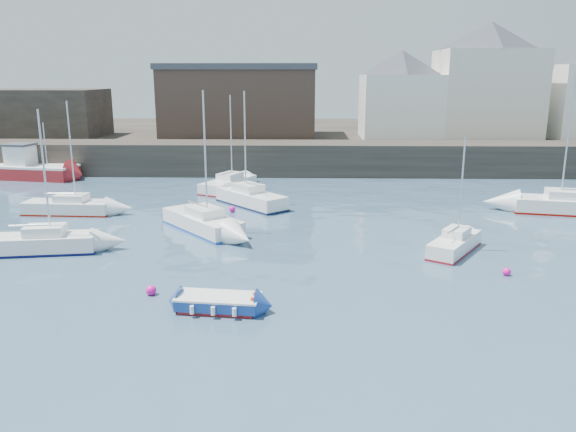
{
  "coord_description": "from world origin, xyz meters",
  "views": [
    {
      "loc": [
        0.81,
        -18.69,
        9.18
      ],
      "look_at": [
        0.0,
        12.0,
        1.5
      ],
      "focal_mm": 35.0,
      "sensor_mm": 36.0,
      "label": 1
    }
  ],
  "objects_px": {
    "sailboat_h": "(228,184)",
    "buoy_near": "(151,295)",
    "sailboat_d": "(571,205)",
    "buoy_far": "(232,212)",
    "fishing_boat": "(31,168)",
    "sailboat_e": "(69,207)",
    "sailboat_a": "(41,243)",
    "blue_dinghy": "(218,302)",
    "sailboat_c": "(455,244)",
    "sailboat_f": "(251,198)",
    "buoy_mid": "(506,275)",
    "sailboat_b": "(203,222)"
  },
  "relations": [
    {
      "from": "buoy_far",
      "to": "sailboat_c",
      "type": "bearing_deg",
      "value": -33.94
    },
    {
      "from": "sailboat_d",
      "to": "buoy_near",
      "type": "distance_m",
      "value": 29.37
    },
    {
      "from": "sailboat_c",
      "to": "buoy_far",
      "type": "bearing_deg",
      "value": 146.06
    },
    {
      "from": "fishing_boat",
      "to": "sailboat_h",
      "type": "distance_m",
      "value": 19.37
    },
    {
      "from": "sailboat_a",
      "to": "sailboat_f",
      "type": "bearing_deg",
      "value": 48.13
    },
    {
      "from": "sailboat_b",
      "to": "sailboat_f",
      "type": "relative_size",
      "value": 1.03
    },
    {
      "from": "sailboat_f",
      "to": "buoy_far",
      "type": "relative_size",
      "value": 18.34
    },
    {
      "from": "sailboat_c",
      "to": "buoy_mid",
      "type": "bearing_deg",
      "value": -67.07
    },
    {
      "from": "sailboat_c",
      "to": "sailboat_b",
      "type": "bearing_deg",
      "value": 164.37
    },
    {
      "from": "fishing_boat",
      "to": "sailboat_e",
      "type": "height_order",
      "value": "sailboat_e"
    },
    {
      "from": "buoy_mid",
      "to": "buoy_far",
      "type": "xyz_separation_m",
      "value": [
        -14.57,
        12.38,
        0.0
      ]
    },
    {
      "from": "blue_dinghy",
      "to": "sailboat_h",
      "type": "distance_m",
      "value": 24.77
    },
    {
      "from": "blue_dinghy",
      "to": "buoy_near",
      "type": "relative_size",
      "value": 7.69
    },
    {
      "from": "sailboat_h",
      "to": "buoy_far",
      "type": "bearing_deg",
      "value": -80.74
    },
    {
      "from": "sailboat_c",
      "to": "sailboat_h",
      "type": "distance_m",
      "value": 21.88
    },
    {
      "from": "sailboat_a",
      "to": "sailboat_e",
      "type": "bearing_deg",
      "value": 103.43
    },
    {
      "from": "buoy_mid",
      "to": "fishing_boat",
      "type": "bearing_deg",
      "value": 144.31
    },
    {
      "from": "sailboat_c",
      "to": "buoy_near",
      "type": "bearing_deg",
      "value": -156.21
    },
    {
      "from": "buoy_far",
      "to": "sailboat_h",
      "type": "bearing_deg",
      "value": 99.26
    },
    {
      "from": "sailboat_h",
      "to": "buoy_near",
      "type": "bearing_deg",
      "value": -90.91
    },
    {
      "from": "sailboat_d",
      "to": "sailboat_f",
      "type": "relative_size",
      "value": 1.18
    },
    {
      "from": "sailboat_b",
      "to": "sailboat_d",
      "type": "bearing_deg",
      "value": 11.6
    },
    {
      "from": "sailboat_d",
      "to": "sailboat_h",
      "type": "bearing_deg",
      "value": 162.97
    },
    {
      "from": "sailboat_h",
      "to": "sailboat_d",
      "type": "bearing_deg",
      "value": -17.03
    },
    {
      "from": "sailboat_e",
      "to": "buoy_mid",
      "type": "height_order",
      "value": "sailboat_e"
    },
    {
      "from": "sailboat_b",
      "to": "sailboat_d",
      "type": "relative_size",
      "value": 0.87
    },
    {
      "from": "fishing_boat",
      "to": "sailboat_e",
      "type": "bearing_deg",
      "value": -56.13
    },
    {
      "from": "sailboat_c",
      "to": "fishing_boat",
      "type": "bearing_deg",
      "value": 147.28
    },
    {
      "from": "sailboat_c",
      "to": "sailboat_d",
      "type": "height_order",
      "value": "sailboat_d"
    },
    {
      "from": "sailboat_h",
      "to": "buoy_near",
      "type": "height_order",
      "value": "sailboat_h"
    },
    {
      "from": "sailboat_h",
      "to": "buoy_far",
      "type": "height_order",
      "value": "sailboat_h"
    },
    {
      "from": "blue_dinghy",
      "to": "sailboat_e",
      "type": "bearing_deg",
      "value": 128.26
    },
    {
      "from": "fishing_boat",
      "to": "buoy_mid",
      "type": "relative_size",
      "value": 20.85
    },
    {
      "from": "sailboat_e",
      "to": "buoy_near",
      "type": "distance_m",
      "value": 17.28
    },
    {
      "from": "sailboat_h",
      "to": "sailboat_a",
      "type": "bearing_deg",
      "value": -114.44
    },
    {
      "from": "sailboat_d",
      "to": "buoy_far",
      "type": "xyz_separation_m",
      "value": [
        -23.31,
        -0.25,
        -0.58
      ]
    },
    {
      "from": "sailboat_e",
      "to": "fishing_boat",
      "type": "bearing_deg",
      "value": 123.87
    },
    {
      "from": "sailboat_d",
      "to": "buoy_near",
      "type": "relative_size",
      "value": 21.21
    },
    {
      "from": "sailboat_h",
      "to": "buoy_far",
      "type": "distance_m",
      "value": 7.89
    },
    {
      "from": "sailboat_h",
      "to": "buoy_far",
      "type": "xyz_separation_m",
      "value": [
        1.27,
        -7.77,
        -0.5
      ]
    },
    {
      "from": "fishing_boat",
      "to": "sailboat_a",
      "type": "xyz_separation_m",
      "value": [
        10.98,
        -21.89,
        -0.47
      ]
    },
    {
      "from": "sailboat_c",
      "to": "buoy_near",
      "type": "relative_size",
      "value": 13.45
    },
    {
      "from": "fishing_boat",
      "to": "sailboat_f",
      "type": "bearing_deg",
      "value": -26.4
    },
    {
      "from": "sailboat_c",
      "to": "buoy_far",
      "type": "height_order",
      "value": "sailboat_c"
    },
    {
      "from": "buoy_far",
      "to": "sailboat_d",
      "type": "bearing_deg",
      "value": 0.61
    },
    {
      "from": "sailboat_f",
      "to": "buoy_mid",
      "type": "relative_size",
      "value": 20.83
    },
    {
      "from": "sailboat_a",
      "to": "sailboat_h",
      "type": "xyz_separation_m",
      "value": [
        7.81,
        17.18,
        -0.03
      ]
    },
    {
      "from": "sailboat_b",
      "to": "sailboat_h",
      "type": "distance_m",
      "value": 12.56
    },
    {
      "from": "fishing_boat",
      "to": "buoy_near",
      "type": "relative_size",
      "value": 18.04
    },
    {
      "from": "blue_dinghy",
      "to": "sailboat_h",
      "type": "xyz_separation_m",
      "value": [
        -2.78,
        24.61,
        0.15
      ]
    }
  ]
}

